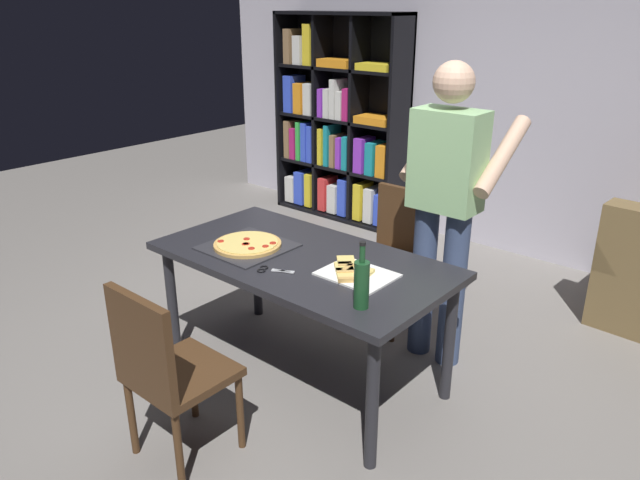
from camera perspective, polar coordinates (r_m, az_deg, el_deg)
ground_plane at (r=3.60m, az=-1.59°, el=-12.62°), size 12.00×12.00×0.00m
back_wall at (r=5.24m, az=18.24°, el=13.73°), size 6.40×0.10×2.80m
dining_table at (r=3.27m, az=-1.71°, el=-2.83°), size 1.63×0.86×0.75m
chair_near_camera at (r=2.82m, az=-14.48°, el=-11.56°), size 0.42×0.42×0.90m
chair_far_side at (r=4.00m, az=7.13°, el=-0.78°), size 0.42×0.42×0.90m
bookshelf at (r=5.97m, az=1.73°, el=10.53°), size 1.40×0.35×1.95m
person_serving_pizza at (r=3.43m, az=11.85°, el=3.78°), size 0.55×0.54×1.75m
pepperoni_pizza_on_tray at (r=3.37m, az=-6.89°, el=-0.47°), size 0.44×0.44×0.04m
pizza_slices_on_towel at (r=3.03m, az=3.11°, el=-3.04°), size 0.38×0.29×0.03m
wine_bottle at (r=2.66m, az=3.96°, el=-4.10°), size 0.07×0.07×0.32m
kitchen_scissors at (r=3.07m, az=-4.78°, el=-2.82°), size 0.20×0.13×0.01m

